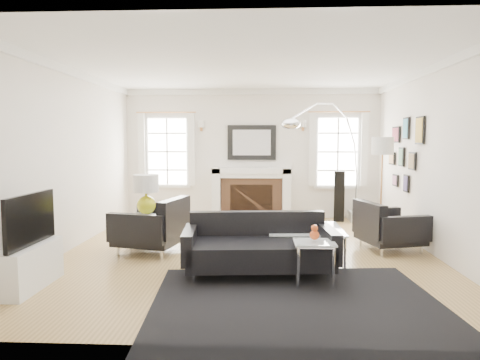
# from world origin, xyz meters

# --- Properties ---
(floor) EXTENTS (6.00, 6.00, 0.00)m
(floor) POSITION_xyz_m (0.00, 0.00, 0.00)
(floor) COLOR olive
(floor) RESTS_ON ground
(back_wall) EXTENTS (5.50, 0.04, 2.80)m
(back_wall) POSITION_xyz_m (0.00, 3.00, 1.40)
(back_wall) COLOR silver
(back_wall) RESTS_ON floor
(front_wall) EXTENTS (5.50, 0.04, 2.80)m
(front_wall) POSITION_xyz_m (0.00, -3.00, 1.40)
(front_wall) COLOR silver
(front_wall) RESTS_ON floor
(left_wall) EXTENTS (0.04, 6.00, 2.80)m
(left_wall) POSITION_xyz_m (-2.75, 0.00, 1.40)
(left_wall) COLOR silver
(left_wall) RESTS_ON floor
(right_wall) EXTENTS (0.04, 6.00, 2.80)m
(right_wall) POSITION_xyz_m (2.75, 0.00, 1.40)
(right_wall) COLOR silver
(right_wall) RESTS_ON floor
(ceiling) EXTENTS (5.50, 6.00, 0.02)m
(ceiling) POSITION_xyz_m (0.00, 0.00, 2.80)
(ceiling) COLOR white
(ceiling) RESTS_ON back_wall
(crown_molding) EXTENTS (5.50, 6.00, 0.12)m
(crown_molding) POSITION_xyz_m (0.00, 0.00, 2.74)
(crown_molding) COLOR white
(crown_molding) RESTS_ON back_wall
(fireplace) EXTENTS (1.70, 0.69, 1.11)m
(fireplace) POSITION_xyz_m (0.00, 2.79, 0.54)
(fireplace) COLOR white
(fireplace) RESTS_ON floor
(mantel_mirror) EXTENTS (1.05, 0.07, 0.75)m
(mantel_mirror) POSITION_xyz_m (0.00, 2.95, 1.65)
(mantel_mirror) COLOR black
(mantel_mirror) RESTS_ON back_wall
(window_left) EXTENTS (1.24, 0.15, 1.62)m
(window_left) POSITION_xyz_m (-1.85, 2.95, 1.46)
(window_left) COLOR white
(window_left) RESTS_ON back_wall
(window_right) EXTENTS (1.24, 0.15, 1.62)m
(window_right) POSITION_xyz_m (1.85, 2.95, 1.46)
(window_right) COLOR white
(window_right) RESTS_ON back_wall
(gallery_wall) EXTENTS (0.04, 1.73, 1.29)m
(gallery_wall) POSITION_xyz_m (2.72, 1.30, 1.53)
(gallery_wall) COLOR black
(gallery_wall) RESTS_ON right_wall
(tv_unit) EXTENTS (0.35, 1.00, 1.09)m
(tv_unit) POSITION_xyz_m (-2.44, -1.70, 0.33)
(tv_unit) COLOR white
(tv_unit) RESTS_ON floor
(area_rug) EXTENTS (3.17, 2.71, 0.01)m
(area_rug) POSITION_xyz_m (0.58, -2.09, 0.01)
(area_rug) COLOR black
(area_rug) RESTS_ON floor
(sofa) EXTENTS (1.95, 1.02, 0.62)m
(sofa) POSITION_xyz_m (0.18, -1.01, 0.34)
(sofa) COLOR black
(sofa) RESTS_ON floor
(armchair_left) EXTENTS (1.10, 1.19, 0.68)m
(armchair_left) POSITION_xyz_m (-1.41, -0.03, 0.38)
(armchair_left) COLOR black
(armchair_left) RESTS_ON floor
(armchair_right) EXTENTS (1.04, 1.11, 0.63)m
(armchair_right) POSITION_xyz_m (2.14, 0.24, 0.35)
(armchair_right) COLOR black
(armchair_right) RESTS_ON floor
(coffee_table) EXTENTS (1.03, 1.03, 0.46)m
(coffee_table) POSITION_xyz_m (0.83, -0.35, 0.42)
(coffee_table) COLOR silver
(coffee_table) RESTS_ON floor
(side_table_left) EXTENTS (0.48, 0.48, 0.53)m
(side_table_left) POSITION_xyz_m (-1.60, 0.25, 0.42)
(side_table_left) COLOR silver
(side_table_left) RESTS_ON floor
(nesting_table) EXTENTS (0.47, 0.40, 0.52)m
(nesting_table) POSITION_xyz_m (0.82, -1.45, 0.40)
(nesting_table) COLOR silver
(nesting_table) RESTS_ON floor
(gourd_lamp) EXTENTS (0.39, 0.39, 0.63)m
(gourd_lamp) POSITION_xyz_m (-1.60, 0.25, 0.89)
(gourd_lamp) COLOR yellow
(gourd_lamp) RESTS_ON side_table_left
(orange_vase) EXTENTS (0.11, 0.11, 0.18)m
(orange_vase) POSITION_xyz_m (0.82, -1.45, 0.62)
(orange_vase) COLOR #D84F1B
(orange_vase) RESTS_ON nesting_table
(arc_floor_lamp) EXTENTS (1.78, 1.64, 2.51)m
(arc_floor_lamp) POSITION_xyz_m (1.47, 2.02, 1.36)
(arc_floor_lamp) COLOR silver
(arc_floor_lamp) RESTS_ON floor
(stick_floor_lamp) EXTENTS (0.35, 0.35, 1.75)m
(stick_floor_lamp) POSITION_xyz_m (2.20, 0.81, 1.51)
(stick_floor_lamp) COLOR #C98445
(stick_floor_lamp) RESTS_ON floor
(speaker_tower) EXTENTS (0.25, 0.25, 1.06)m
(speaker_tower) POSITION_xyz_m (1.85, 2.65, 0.53)
(speaker_tower) COLOR black
(speaker_tower) RESTS_ON floor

